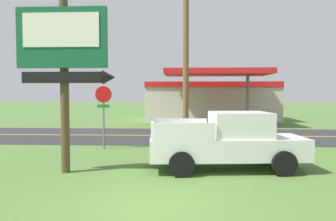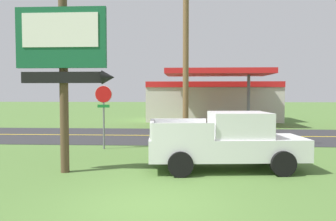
# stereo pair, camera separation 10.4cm
# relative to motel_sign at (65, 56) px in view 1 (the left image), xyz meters

# --- Properties ---
(ground_plane) EXTENTS (180.00, 180.00, 0.00)m
(ground_plane) POSITION_rel_motel_sign_xyz_m (3.05, -3.05, -3.80)
(ground_plane) COLOR #4C7033
(road_asphalt) EXTENTS (140.00, 8.00, 0.02)m
(road_asphalt) POSITION_rel_motel_sign_xyz_m (3.05, 9.95, -3.79)
(road_asphalt) COLOR #2B2B2D
(road_asphalt) RESTS_ON ground
(road_centre_line) EXTENTS (126.00, 0.20, 0.01)m
(road_centre_line) POSITION_rel_motel_sign_xyz_m (3.05, 9.95, -3.78)
(road_centre_line) COLOR gold
(road_centre_line) RESTS_ON road_asphalt
(motel_sign) EXTENTS (3.16, 0.54, 5.63)m
(motel_sign) POSITION_rel_motel_sign_xyz_m (0.00, 0.00, 0.00)
(motel_sign) COLOR brown
(motel_sign) RESTS_ON ground
(stop_sign) EXTENTS (0.80, 0.08, 2.95)m
(stop_sign) POSITION_rel_motel_sign_xyz_m (0.06, 4.89, -1.78)
(stop_sign) COLOR slate
(stop_sign) RESTS_ON ground
(utility_pole) EXTENTS (1.89, 0.26, 9.43)m
(utility_pole) POSITION_rel_motel_sign_xyz_m (3.87, 4.49, 1.22)
(utility_pole) COLOR brown
(utility_pole) RESTS_ON ground
(gas_station) EXTENTS (12.00, 11.50, 4.40)m
(gas_station) POSITION_rel_motel_sign_xyz_m (6.26, 21.87, -1.86)
(gas_station) COLOR beige
(gas_station) RESTS_ON ground
(pickup_white_parked_on_lawn) EXTENTS (5.36, 2.60, 1.96)m
(pickup_white_parked_on_lawn) POSITION_rel_motel_sign_xyz_m (5.32, 0.82, -2.84)
(pickup_white_parked_on_lawn) COLOR silver
(pickup_white_parked_on_lawn) RESTS_ON ground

